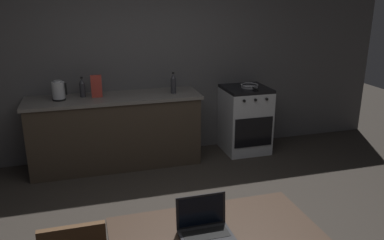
{
  "coord_description": "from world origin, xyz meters",
  "views": [
    {
      "loc": [
        -0.85,
        -2.87,
        2.13
      ],
      "look_at": [
        0.22,
        0.81,
        0.9
      ],
      "focal_mm": 36.79,
      "sensor_mm": 36.0,
      "label": 1
    }
  ],
  "objects_px": {
    "laptop": "(205,228)",
    "electric_kettle": "(58,91)",
    "stove_oven": "(245,119)",
    "cereal_box": "(96,86)",
    "frying_pan": "(250,86)",
    "bottle_b": "(82,88)",
    "bottle": "(173,83)"
  },
  "relations": [
    {
      "from": "stove_oven",
      "to": "bottle_b",
      "type": "xyz_separation_m",
      "value": [
        -2.16,
        0.08,
        0.58
      ]
    },
    {
      "from": "laptop",
      "to": "cereal_box",
      "type": "distance_m",
      "value": 2.93
    },
    {
      "from": "laptop",
      "to": "stove_oven",
      "type": "bearing_deg",
      "value": 69.4
    },
    {
      "from": "electric_kettle",
      "to": "bottle_b",
      "type": "bearing_deg",
      "value": 16.06
    },
    {
      "from": "bottle_b",
      "to": "bottle",
      "type": "bearing_deg",
      "value": -6.62
    },
    {
      "from": "cereal_box",
      "to": "bottle_b",
      "type": "xyz_separation_m",
      "value": [
        -0.17,
        0.06,
        -0.02
      ]
    },
    {
      "from": "stove_oven",
      "to": "laptop",
      "type": "distance_m",
      "value": 3.25
    },
    {
      "from": "stove_oven",
      "to": "cereal_box",
      "type": "distance_m",
      "value": 2.08
    },
    {
      "from": "stove_oven",
      "to": "bottle_b",
      "type": "bearing_deg",
      "value": 177.81
    },
    {
      "from": "laptop",
      "to": "cereal_box",
      "type": "xyz_separation_m",
      "value": [
        -0.47,
        2.88,
        0.28
      ]
    },
    {
      "from": "laptop",
      "to": "bottle_b",
      "type": "relative_size",
      "value": 1.27
    },
    {
      "from": "stove_oven",
      "to": "cereal_box",
      "type": "height_order",
      "value": "cereal_box"
    },
    {
      "from": "laptop",
      "to": "electric_kettle",
      "type": "distance_m",
      "value": 3.01
    },
    {
      "from": "frying_pan",
      "to": "stove_oven",
      "type": "bearing_deg",
      "value": 146.36
    },
    {
      "from": "stove_oven",
      "to": "bottle",
      "type": "relative_size",
      "value": 3.37
    },
    {
      "from": "electric_kettle",
      "to": "bottle_b",
      "type": "height_order",
      "value": "bottle_b"
    },
    {
      "from": "bottle",
      "to": "bottle_b",
      "type": "bearing_deg",
      "value": 173.38
    },
    {
      "from": "frying_pan",
      "to": "bottle_b",
      "type": "distance_m",
      "value": 2.2
    },
    {
      "from": "bottle",
      "to": "cereal_box",
      "type": "xyz_separation_m",
      "value": [
        -0.95,
        0.07,
        0.01
      ]
    },
    {
      "from": "electric_kettle",
      "to": "bottle_b",
      "type": "xyz_separation_m",
      "value": [
        0.28,
        0.08,
        0.0
      ]
    },
    {
      "from": "bottle",
      "to": "cereal_box",
      "type": "bearing_deg",
      "value": 175.8
    },
    {
      "from": "electric_kettle",
      "to": "cereal_box",
      "type": "distance_m",
      "value": 0.45
    },
    {
      "from": "laptop",
      "to": "bottle",
      "type": "height_order",
      "value": "bottle"
    },
    {
      "from": "electric_kettle",
      "to": "bottle",
      "type": "bearing_deg",
      "value": -2.05
    },
    {
      "from": "electric_kettle",
      "to": "laptop",
      "type": "bearing_deg",
      "value": -72.29
    },
    {
      "from": "laptop",
      "to": "electric_kettle",
      "type": "xyz_separation_m",
      "value": [
        -0.91,
        2.86,
        0.26
      ]
    },
    {
      "from": "laptop",
      "to": "bottle",
      "type": "xyz_separation_m",
      "value": [
        0.49,
        2.81,
        0.28
      ]
    },
    {
      "from": "electric_kettle",
      "to": "cereal_box",
      "type": "bearing_deg",
      "value": 2.57
    },
    {
      "from": "bottle",
      "to": "cereal_box",
      "type": "height_order",
      "value": "cereal_box"
    },
    {
      "from": "stove_oven",
      "to": "bottle_b",
      "type": "distance_m",
      "value": 2.23
    },
    {
      "from": "laptop",
      "to": "frying_pan",
      "type": "xyz_separation_m",
      "value": [
        1.56,
        2.83,
        0.17
      ]
    },
    {
      "from": "stove_oven",
      "to": "electric_kettle",
      "type": "xyz_separation_m",
      "value": [
        -2.43,
        0.0,
        0.57
      ]
    }
  ]
}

